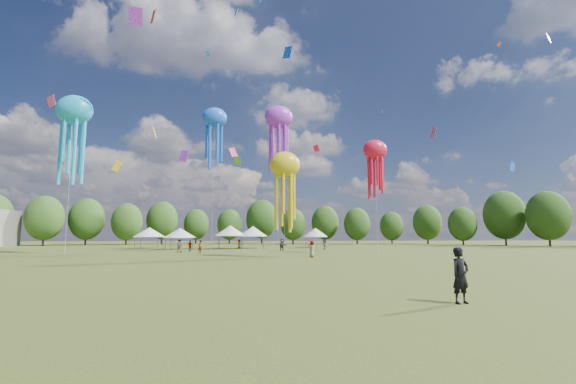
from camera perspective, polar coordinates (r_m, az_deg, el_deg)
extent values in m
plane|color=#384416|center=(16.01, -5.27, -15.17)|extent=(300.00, 300.00, 0.00)
imported|color=black|center=(14.82, 24.85, -11.45)|extent=(0.82, 0.65, 1.96)
imported|color=gray|center=(54.15, -16.28, -7.95)|extent=(1.00, 0.84, 1.82)
imported|color=gray|center=(70.31, -7.47, -7.87)|extent=(0.64, 0.87, 1.64)
imported|color=gray|center=(62.97, 5.48, -8.07)|extent=(0.71, 0.85, 1.58)
imported|color=gray|center=(61.60, -0.81, -8.06)|extent=(1.25, 0.94, 1.73)
imported|color=gray|center=(57.67, -14.75, -7.98)|extent=(1.00, 0.48, 1.65)
imported|color=gray|center=(58.41, -0.95, -8.08)|extent=(1.77, 0.74, 1.86)
imported|color=gray|center=(52.01, -13.30, -8.14)|extent=(0.72, 0.76, 1.75)
imported|color=gray|center=(41.62, 3.67, -8.67)|extent=(0.64, 0.93, 1.82)
cylinder|color=#47474C|center=(72.77, -22.38, -7.23)|extent=(0.08, 0.08, 2.04)
cylinder|color=#47474C|center=(76.63, -21.58, -7.21)|extent=(0.08, 0.08, 2.04)
cylinder|color=#47474C|center=(71.80, -19.29, -7.37)|extent=(0.08, 0.08, 2.04)
cylinder|color=#47474C|center=(75.71, -18.63, -7.34)|extent=(0.08, 0.08, 2.04)
cube|color=white|center=(74.19, -20.44, -6.46)|extent=(4.40, 4.40, 0.10)
cone|color=white|center=(74.19, -20.41, -5.75)|extent=(5.72, 5.72, 1.75)
cylinder|color=#47474C|center=(66.81, -18.18, -7.55)|extent=(0.08, 0.08, 1.91)
cylinder|color=#47474C|center=(70.68, -17.54, -7.50)|extent=(0.08, 0.08, 1.91)
cylinder|color=#47474C|center=(66.14, -14.79, -7.67)|extent=(0.08, 0.08, 1.91)
cylinder|color=#47474C|center=(70.05, -14.34, -7.61)|extent=(0.08, 0.08, 1.91)
cube|color=white|center=(68.38, -16.18, -6.74)|extent=(4.35, 4.35, 0.10)
cone|color=white|center=(68.38, -16.16, -6.01)|extent=(5.65, 5.65, 1.64)
cylinder|color=#47474C|center=(67.79, -10.61, -7.61)|extent=(0.08, 0.08, 2.23)
cylinder|color=#47474C|center=(71.78, -10.39, -7.56)|extent=(0.08, 0.08, 2.23)
cylinder|color=#47474C|center=(67.64, -7.20, -7.67)|extent=(0.08, 0.08, 2.23)
cylinder|color=#47474C|center=(71.64, -7.17, -7.61)|extent=(0.08, 0.08, 2.23)
cube|color=white|center=(69.67, -8.82, -6.66)|extent=(4.40, 4.40, 0.10)
cone|color=white|center=(69.68, -8.81, -5.83)|extent=(5.71, 5.71, 1.92)
cylinder|color=#47474C|center=(68.15, -6.97, -7.71)|extent=(0.08, 0.08, 2.14)
cylinder|color=#47474C|center=(71.94, -6.96, -7.65)|extent=(0.08, 0.08, 2.14)
cylinder|color=#47474C|center=(68.24, -3.77, -7.74)|extent=(0.08, 0.08, 2.14)
cylinder|color=#47474C|center=(72.02, -3.92, -7.68)|extent=(0.08, 0.08, 2.14)
cube|color=white|center=(70.05, -5.40, -6.78)|extent=(4.19, 4.19, 0.10)
cone|color=white|center=(70.05, -5.39, -5.99)|extent=(5.44, 5.44, 1.83)
cylinder|color=#47474C|center=(72.57, 3.16, -7.72)|extent=(0.08, 0.08, 2.03)
cylinder|color=#47474C|center=(75.91, 2.72, -7.68)|extent=(0.08, 0.08, 2.03)
cylinder|color=#47474C|center=(73.23, 5.79, -7.69)|extent=(0.08, 0.08, 2.03)
cylinder|color=#47474C|center=(76.53, 5.24, -7.65)|extent=(0.08, 0.08, 2.03)
cube|color=white|center=(74.53, 4.22, -6.87)|extent=(3.78, 3.78, 0.10)
cone|color=white|center=(74.53, 4.21, -6.16)|extent=(4.91, 4.91, 1.74)
ellipsoid|color=blue|center=(57.44, -11.14, 11.05)|extent=(3.64, 2.55, 3.10)
cylinder|color=beige|center=(55.27, -11.37, 1.26)|extent=(0.03, 0.03, 19.73)
ellipsoid|color=#AD31D9|center=(62.49, -1.42, 11.33)|extent=(4.61, 3.23, 3.92)
cylinder|color=beige|center=(60.03, -1.45, 1.45)|extent=(0.03, 0.03, 21.68)
ellipsoid|color=red|center=(51.56, 13.15, 6.29)|extent=(3.24, 2.27, 2.75)
cylinder|color=beige|center=(50.49, 13.35, -1.35)|extent=(0.03, 0.03, 13.77)
ellipsoid|color=#1AA7E2|center=(58.34, -29.82, 10.79)|extent=(4.68, 3.28, 3.98)
cylinder|color=beige|center=(56.37, -30.38, 1.52)|extent=(0.03, 0.03, 18.99)
ellipsoid|color=gold|center=(41.78, -0.49, 4.21)|extent=(3.44, 2.41, 2.92)
cylinder|color=beige|center=(41.12, -0.50, -2.83)|extent=(0.03, 0.03, 10.25)
cube|color=#1AA7E2|center=(59.88, -7.92, 25.52)|extent=(0.66, 0.82, 0.93)
cube|color=#D73F67|center=(75.12, -8.36, 6.02)|extent=(1.89, 1.05, 2.23)
cube|color=#AD31D9|center=(81.59, 14.18, 11.83)|extent=(0.34, 0.75, 0.87)
cube|color=#FF4C0F|center=(68.39, -2.03, 6.83)|extent=(0.54, 1.34, 1.54)
cube|color=#1AA7E2|center=(86.64, -12.15, 19.94)|extent=(1.06, 0.42, 1.19)
cube|color=#D73F67|center=(61.08, 34.96, 18.72)|extent=(0.91, 0.90, 1.41)
cube|color=#AD31D9|center=(54.85, -22.26, 23.58)|extent=(1.76, 1.20, 2.02)
cube|color=#FF4C0F|center=(62.51, -19.92, 23.86)|extent=(1.17, 1.69, 2.30)
cube|color=gold|center=(82.38, -19.69, 8.50)|extent=(0.83, 2.26, 2.59)
cube|color=#6EC520|center=(63.03, -29.48, 9.85)|extent=(1.08, 0.83, 1.34)
cube|color=blue|center=(71.43, -0.08, 20.54)|extent=(1.67, 1.39, 2.52)
cube|color=#D73F67|center=(78.91, 21.31, 8.51)|extent=(0.71, 1.94, 2.35)
cube|color=red|center=(88.92, 4.35, 6.64)|extent=(1.71, 0.68, 1.84)
cube|color=#FF4C0F|center=(63.19, 29.52, 19.02)|extent=(0.71, 0.48, 0.72)
cube|color=gold|center=(84.03, -24.67, 3.60)|extent=(1.75, 1.81, 2.19)
cube|color=#6EC520|center=(61.70, -7.77, 4.78)|extent=(1.08, 0.77, 1.25)
cube|color=blue|center=(67.14, 31.05, 3.35)|extent=(1.43, 0.57, 1.76)
cube|color=#1AA7E2|center=(82.35, -4.26, 27.23)|extent=(0.85, 0.45, 0.94)
cube|color=#D73F67|center=(55.54, -32.41, 11.63)|extent=(1.36, 0.48, 1.61)
cube|color=#AD31D9|center=(70.71, -15.62, 5.30)|extent=(1.90, 0.91, 2.35)
cylinder|color=#38281C|center=(105.00, -33.31, -5.95)|extent=(0.44, 0.44, 3.36)
ellipsoid|color=#2A4A18|center=(105.08, -33.14, -3.32)|extent=(8.40, 8.40, 10.51)
cylinder|color=#38281C|center=(109.03, -28.52, -6.21)|extent=(0.44, 0.44, 3.41)
ellipsoid|color=#2A4A18|center=(109.11, -28.38, -3.64)|extent=(8.53, 8.53, 10.66)
cylinder|color=#38281C|center=(105.27, -23.49, -6.57)|extent=(0.44, 0.44, 3.07)
ellipsoid|color=#2A4A18|center=(105.33, -23.38, -4.18)|extent=(7.66, 7.66, 9.58)
cylinder|color=#38281C|center=(111.58, -18.74, -6.65)|extent=(0.44, 0.44, 3.43)
ellipsoid|color=#2A4A18|center=(111.66, -18.64, -4.12)|extent=(8.58, 8.58, 10.73)
cylinder|color=#38281C|center=(115.68, -13.89, -6.91)|extent=(0.44, 0.44, 2.95)
ellipsoid|color=#2A4A18|center=(115.73, -13.83, -4.82)|extent=(7.37, 7.37, 9.21)
cylinder|color=#38281C|center=(110.98, -8.94, -7.06)|extent=(0.44, 0.44, 2.89)
ellipsoid|color=#2A4A18|center=(111.02, -8.90, -4.91)|extent=(7.23, 7.23, 9.04)
cylinder|color=#38281C|center=(115.44, -4.05, -6.87)|extent=(0.44, 0.44, 3.84)
ellipsoid|color=#2A4A18|center=(115.55, -4.02, -4.13)|extent=(9.60, 9.60, 11.99)
cylinder|color=#38281C|center=(105.16, 0.78, -7.18)|extent=(0.44, 0.44, 2.84)
ellipsoid|color=#2A4A18|center=(105.20, 0.77, -4.95)|extent=(7.11, 7.11, 8.89)
cylinder|color=#38281C|center=(109.39, 5.70, -7.04)|extent=(0.44, 0.44, 3.16)
ellipsoid|color=#2A4A18|center=(109.45, 5.67, -4.66)|extent=(7.91, 7.91, 9.88)
cylinder|color=#38281C|center=(105.80, 10.52, -7.05)|extent=(0.44, 0.44, 2.88)
ellipsoid|color=#2A4A18|center=(105.85, 10.47, -4.81)|extent=(7.21, 7.21, 9.01)
cylinder|color=#38281C|center=(111.28, 15.59, -6.96)|extent=(0.44, 0.44, 2.63)
ellipsoid|color=#2A4A18|center=(111.31, 15.53, -5.02)|extent=(6.57, 6.57, 8.22)
cylinder|color=#38281C|center=(111.84, 20.57, -6.65)|extent=(0.44, 0.44, 3.13)
ellipsoid|color=#2A4A18|center=(111.89, 20.48, -4.35)|extent=(7.81, 7.81, 9.77)
cylinder|color=#38281C|center=(102.98, 25.18, -6.60)|extent=(0.44, 0.44, 2.72)
ellipsoid|color=#2A4A18|center=(103.02, 25.07, -4.43)|extent=(6.80, 6.80, 8.50)
cylinder|color=#38281C|center=(105.83, 30.31, -6.01)|extent=(0.44, 0.44, 3.81)
ellipsoid|color=#2A4A18|center=(105.95, 30.14, -3.05)|extent=(9.52, 9.52, 11.90)
cylinder|color=#38281C|center=(101.04, 35.07, -5.81)|extent=(0.44, 0.44, 3.51)
ellipsoid|color=#2A4A18|center=(101.13, 34.88, -2.96)|extent=(8.78, 8.78, 10.97)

